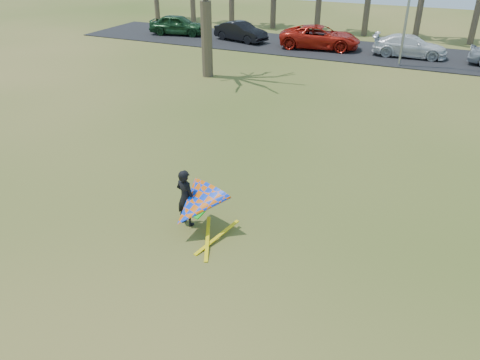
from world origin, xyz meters
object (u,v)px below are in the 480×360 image
at_px(car_0, 178,25).
at_px(kite_flyer, 194,205).
at_px(car_1, 241,32).
at_px(car_3, 410,46).
at_px(car_2, 320,37).

relative_size(car_0, kite_flyer, 1.93).
xyz_separation_m(car_1, car_3, (12.44, 0.10, -0.00)).
bearing_deg(car_1, car_3, -74.56).
bearing_deg(car_3, car_1, 88.04).
relative_size(car_2, kite_flyer, 2.38).
bearing_deg(car_2, car_1, 82.60).
height_order(car_0, car_2, car_2).
bearing_deg(car_3, car_2, 88.10).
distance_m(car_1, car_2, 6.24).
distance_m(car_0, car_2, 11.93).
bearing_deg(kite_flyer, car_3, 82.95).
bearing_deg(kite_flyer, car_0, 121.99).
xyz_separation_m(car_0, kite_flyer, (15.14, -24.24, 0.01)).
bearing_deg(car_0, car_2, -101.48).
relative_size(car_1, car_2, 0.75).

